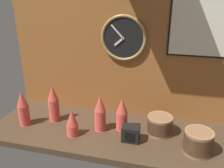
{
  "coord_description": "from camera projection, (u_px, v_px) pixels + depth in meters",
  "views": [
    {
      "loc": [
        0.3,
        -1.26,
        0.84
      ],
      "look_at": [
        -0.03,
        0.04,
        0.3
      ],
      "focal_mm": 38.0,
      "sensor_mm": 36.0,
      "label": 1
    }
  ],
  "objects": [
    {
      "name": "napkin_dispenser",
      "position": [
        131.0,
        133.0,
        1.39
      ],
      "size": [
        0.1,
        0.08,
        0.09
      ],
      "color": "black",
      "rests_on": "ground_plane"
    },
    {
      "name": "wall_clock",
      "position": [
        123.0,
        38.0,
        1.52
      ],
      "size": [
        0.3,
        0.03,
        0.3
      ],
      "color": "black"
    },
    {
      "name": "cup_stack_center",
      "position": [
        100.0,
        113.0,
        1.48
      ],
      "size": [
        0.07,
        0.07,
        0.24
      ],
      "color": "#DB4C3D",
      "rests_on": "ground_plane"
    },
    {
      "name": "menu_board",
      "position": [
        211.0,
        21.0,
        1.37
      ],
      "size": [
        0.47,
        0.01,
        0.43
      ],
      "color": "black"
    },
    {
      "name": "cup_stack_far_left",
      "position": [
        23.0,
        108.0,
        1.54
      ],
      "size": [
        0.07,
        0.07,
        0.24
      ],
      "color": "#DB4C3D",
      "rests_on": "ground_plane"
    },
    {
      "name": "bowl_stack_right",
      "position": [
        160.0,
        124.0,
        1.46
      ],
      "size": [
        0.16,
        0.16,
        0.12
      ],
      "color": "#996B47",
      "rests_on": "ground_plane"
    },
    {
      "name": "ground_plane",
      "position": [
        115.0,
        133.0,
        1.52
      ],
      "size": [
        1.6,
        0.56,
        0.04
      ],
      "primitive_type": "cube",
      "color": "#4C3826"
    },
    {
      "name": "bowl_stack_far_right",
      "position": [
        198.0,
        141.0,
        1.29
      ],
      "size": [
        0.16,
        0.16,
        0.13
      ],
      "color": "#996B47",
      "rests_on": "ground_plane"
    },
    {
      "name": "wall_tiled_back",
      "position": [
        125.0,
        40.0,
        1.55
      ],
      "size": [
        1.6,
        0.03,
        1.05
      ],
      "color": "#A3602D",
      "rests_on": "ground_plane"
    },
    {
      "name": "cup_stack_center_right",
      "position": [
        122.0,
        114.0,
        1.48
      ],
      "size": [
        0.07,
        0.07,
        0.22
      ],
      "color": "#DB4C3D",
      "rests_on": "ground_plane"
    },
    {
      "name": "cup_stack_center_left",
      "position": [
        72.0,
        123.0,
        1.43
      ],
      "size": [
        0.07,
        0.07,
        0.17
      ],
      "color": "#DB4C3D",
      "rests_on": "ground_plane"
    },
    {
      "name": "cup_stack_left",
      "position": [
        54.0,
        103.0,
        1.58
      ],
      "size": [
        0.07,
        0.07,
        0.25
      ],
      "color": "#DB4C3D",
      "rests_on": "ground_plane"
    }
  ]
}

